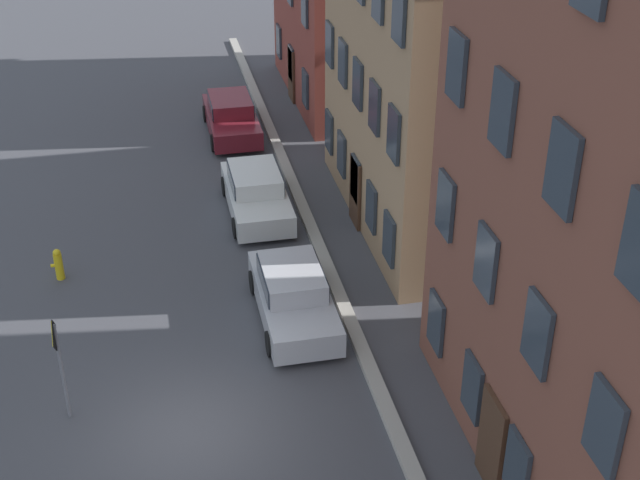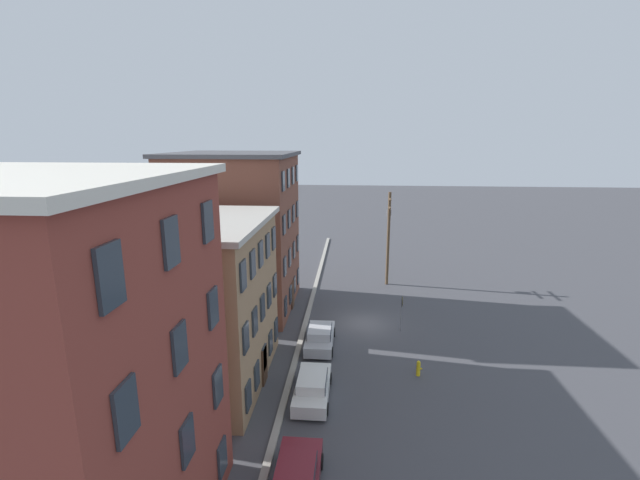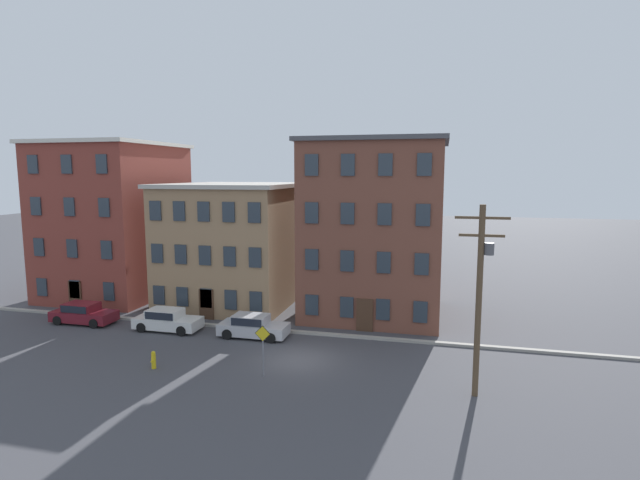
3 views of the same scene
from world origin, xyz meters
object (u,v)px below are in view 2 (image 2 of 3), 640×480
object	(u,v)px
car_maroon	(296,479)
utility_pole	(388,233)
car_white	(312,386)
caution_sign	(402,308)
fire_hydrant	(418,368)
car_silver	(320,336)

from	to	relation	value
car_maroon	utility_pole	size ratio (longest dim) A/B	0.49
car_white	caution_sign	size ratio (longest dim) A/B	1.63
utility_pole	caution_sign	bearing A→B (deg)	-178.41
car_white	caution_sign	world-z (taller)	caution_sign
utility_pole	fire_hydrant	bearing A→B (deg)	-177.54
car_silver	fire_hydrant	size ratio (longest dim) A/B	4.58
car_silver	utility_pole	size ratio (longest dim) A/B	0.49
car_silver	fire_hydrant	distance (m)	6.96
caution_sign	fire_hydrant	xyz separation A→B (m)	(-6.08, -0.42, -1.30)
car_silver	caution_sign	distance (m)	6.50
car_white	fire_hydrant	bearing A→B (deg)	-65.12
fire_hydrant	car_maroon	bearing A→B (deg)	146.92
car_maroon	utility_pole	bearing A→B (deg)	-11.73
caution_sign	utility_pole	distance (m)	11.00
car_silver	car_maroon	bearing A→B (deg)	-179.69
caution_sign	utility_pole	bearing A→B (deg)	1.59
car_maroon	utility_pole	world-z (taller)	utility_pole
caution_sign	utility_pole	size ratio (longest dim) A/B	0.30
car_white	utility_pole	world-z (taller)	utility_pole
car_maroon	car_white	distance (m)	6.54
car_silver	fire_hydrant	world-z (taller)	car_silver
car_maroon	caution_sign	world-z (taller)	caution_sign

